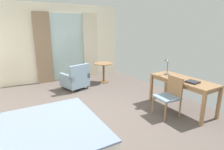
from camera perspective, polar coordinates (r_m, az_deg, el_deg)
ground at (r=4.04m, az=-6.55°, el=-14.44°), size 5.62×7.43×0.10m
wall_back at (r=6.87m, az=-18.39°, el=9.50°), size 5.22×0.12×2.72m
balcony_glass_door at (r=6.93m, az=-13.81°, el=8.51°), size 1.29×0.02×2.39m
curtain_panel_left at (r=6.65m, az=-20.80°, el=7.80°), size 0.53×0.10×2.41m
curtain_panel_right at (r=7.12m, az=-6.81°, el=9.07°), size 0.56×0.10×2.41m
bed at (r=3.09m, az=-25.98°, el=-19.56°), size 2.21×1.78×0.97m
writing_desk at (r=4.54m, az=21.42°, el=-2.21°), size 0.65×1.55×0.76m
desk_chair at (r=4.21m, az=17.85°, el=-5.73°), size 0.48×0.48×0.87m
desk_lamp at (r=4.67m, az=16.96°, el=3.95°), size 0.21×0.17×0.45m
closed_book at (r=4.29m, az=24.11°, el=-2.00°), size 0.26×0.27×0.03m
armchair_by_window at (r=5.81m, az=-11.39°, el=-1.28°), size 0.86×0.87×0.82m
round_cafe_table at (r=6.40m, az=-2.69°, el=2.19°), size 0.65×0.65×0.69m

